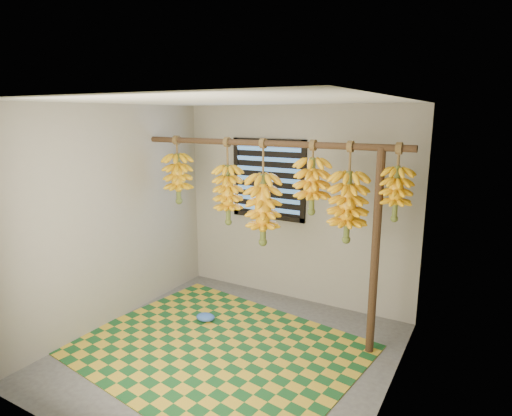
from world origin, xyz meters
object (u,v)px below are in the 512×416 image
Objects in this scene: woven_mat at (216,348)px; banana_bunch_c at (263,209)px; support_post at (375,255)px; banana_bunch_b at (228,195)px; banana_bunch_e at (348,207)px; plastic_bag at (205,317)px; banana_bunch_d at (312,186)px; banana_bunch_f at (396,194)px; banana_bunch_a at (178,178)px.

banana_bunch_c is (0.14, 0.70, 1.30)m from woven_mat.
support_post is at bearing 27.63° from woven_mat.
banana_bunch_e is at bearing 0.00° from banana_bunch_b.
banana_bunch_d reaches higher than plastic_bag.
banana_bunch_e is at bearing 33.59° from woven_mat.
banana_bunch_c is at bearing 180.00° from banana_bunch_e.
banana_bunch_d is (1.12, 0.29, 1.55)m from plastic_bag.
banana_bunch_c is 0.92m from banana_bunch_e.
support_post reaches higher than woven_mat.
banana_bunch_d is at bearing -180.00° from banana_bunch_f.
banana_bunch_c is at bearing 0.00° from banana_bunch_b.
woven_mat is 2.29m from banana_bunch_f.
banana_bunch_c and banana_bunch_e have the same top height.
banana_bunch_a is 0.82× the size of banana_bunch_e.
banana_bunch_f is at bearing 0.00° from banana_bunch_e.
banana_bunch_c and banana_bunch_d have the same top height.
banana_bunch_e is (0.37, 0.00, -0.17)m from banana_bunch_d.
banana_bunch_b is 1.00m from banana_bunch_d.
banana_bunch_d reaches higher than support_post.
banana_bunch_c is 1.55× the size of banana_bunch_d.
woven_mat is 3.68× the size of banana_bunch_d.
banana_bunch_a is at bearing 180.00° from banana_bunch_b.
banana_bunch_d is 0.80m from banana_bunch_f.
banana_bunch_d and banana_bunch_e have the same top height.
banana_bunch_b is at bearing 180.00° from banana_bunch_e.
banana_bunch_f reaches higher than support_post.
banana_bunch_f is at bearing 25.21° from woven_mat.
banana_bunch_a and banana_bunch_c have the same top height.
banana_bunch_a is at bearing 152.57° from plastic_bag.
woven_mat is 1.97m from banana_bunch_a.
banana_bunch_b reaches higher than woven_mat.
plastic_bag is 0.28× the size of banana_bunch_a.
support_post reaches higher than plastic_bag.
banana_bunch_c is (0.44, 0.00, -0.12)m from banana_bunch_b.
plastic_bag reaches higher than woven_mat.
banana_bunch_c reaches higher than woven_mat.
banana_bunch_a is (-0.99, 0.70, 1.55)m from woven_mat.
banana_bunch_c is at bearing 26.90° from plastic_bag.
banana_bunch_b is 0.46m from banana_bunch_c.
plastic_bag is at bearing -27.43° from banana_bunch_a.
support_post is at bearing 0.00° from banana_bunch_d.
banana_bunch_b is at bearing 180.00° from banana_bunch_d.
banana_bunch_f is (0.80, 0.00, -0.00)m from banana_bunch_d.
support_post is 1.69m from banana_bunch_b.
banana_bunch_b is 1.36m from banana_bunch_e.
banana_bunch_a is (-0.56, 0.29, 1.50)m from plastic_bag.
banana_bunch_a reaches higher than plastic_bag.
banana_bunch_e is (-0.28, 0.00, 0.43)m from support_post.
banana_bunch_d is at bearing -180.00° from support_post.
woven_mat is 2.38× the size of banana_bunch_c.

